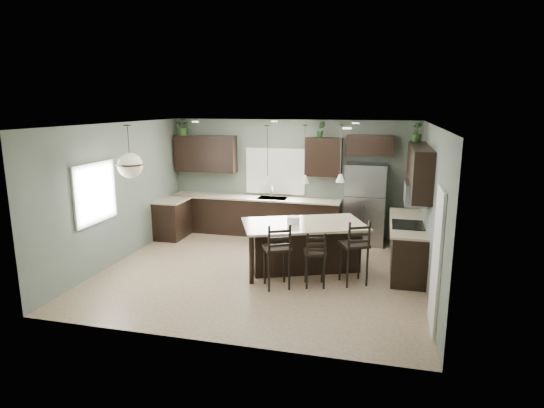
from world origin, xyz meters
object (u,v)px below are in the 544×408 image
(kitchen_island, at_px, (303,246))
(bar_stool_right, at_px, (354,252))
(serving_dish, at_px, (293,220))
(plant_back_left, at_px, (184,127))
(bar_stool_left, at_px, (277,255))
(refrigerator, at_px, (365,204))
(bar_stool_center, at_px, (315,258))

(kitchen_island, height_order, bar_stool_right, bar_stool_right)
(serving_dish, height_order, plant_back_left, plant_back_left)
(plant_back_left, bearing_deg, bar_stool_left, -45.71)
(serving_dish, relative_size, bar_stool_right, 0.20)
(kitchen_island, xyz_separation_m, serving_dish, (-0.18, -0.08, 0.53))
(refrigerator, relative_size, serving_dish, 7.71)
(serving_dish, relative_size, bar_stool_center, 0.24)
(bar_stool_left, bearing_deg, kitchen_island, 47.36)
(plant_back_left, bearing_deg, serving_dish, -35.33)
(bar_stool_right, bearing_deg, bar_stool_left, 174.88)
(kitchen_island, relative_size, plant_back_left, 5.35)
(refrigerator, relative_size, bar_stool_left, 1.56)
(bar_stool_left, height_order, bar_stool_center, bar_stool_left)
(kitchen_island, height_order, bar_stool_left, bar_stool_left)
(bar_stool_center, xyz_separation_m, plant_back_left, (-3.80, 3.02, 2.10))
(refrigerator, xyz_separation_m, bar_stool_left, (-1.34, -3.05, -0.33))
(refrigerator, distance_m, bar_stool_center, 2.95)
(kitchen_island, bearing_deg, bar_stool_center, -88.88)
(refrigerator, distance_m, plant_back_left, 4.81)
(bar_stool_center, bearing_deg, serving_dish, 113.21)
(serving_dish, distance_m, bar_stool_center, 1.01)
(kitchen_island, xyz_separation_m, bar_stool_left, (-0.29, -1.00, 0.13))
(bar_stool_left, distance_m, bar_stool_center, 0.68)
(serving_dish, bearing_deg, refrigerator, 59.77)
(serving_dish, relative_size, bar_stool_left, 0.20)
(bar_stool_left, relative_size, plant_back_left, 2.77)
(bar_stool_left, height_order, plant_back_left, plant_back_left)
(kitchen_island, height_order, plant_back_left, plant_back_left)
(serving_dish, bearing_deg, bar_stool_left, -96.38)
(bar_stool_right, distance_m, plant_back_left, 5.60)
(bar_stool_left, relative_size, bar_stool_center, 1.16)
(kitchen_island, height_order, bar_stool_center, bar_stool_center)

